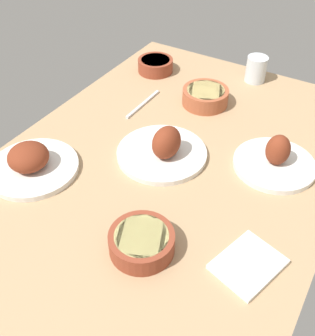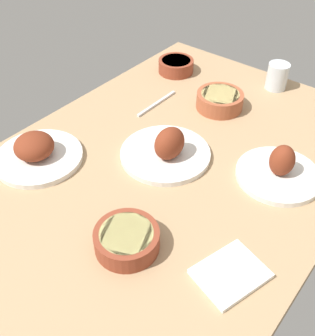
% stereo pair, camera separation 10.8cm
% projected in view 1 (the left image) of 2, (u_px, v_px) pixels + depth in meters
% --- Properties ---
extents(dining_table, '(1.40, 0.90, 0.04)m').
position_uv_depth(dining_table, '(157.00, 179.00, 1.11)').
color(dining_table, tan).
rests_on(dining_table, ground).
extents(plate_far_side, '(0.26, 0.26, 0.10)m').
position_uv_depth(plate_far_side, '(164.00, 149.00, 1.13)').
color(plate_far_side, silver).
rests_on(plate_far_side, dining_table).
extents(plate_near_viewer, '(0.23, 0.23, 0.10)m').
position_uv_depth(plate_near_viewer, '(275.00, 160.00, 1.10)').
color(plate_near_viewer, silver).
rests_on(plate_near_viewer, dining_table).
extents(plate_center_main, '(0.25, 0.25, 0.08)m').
position_uv_depth(plate_center_main, '(31.00, 163.00, 1.09)').
color(plate_center_main, silver).
rests_on(plate_center_main, dining_table).
extents(bowl_onions, '(0.13, 0.13, 0.05)m').
position_uv_depth(bowl_onions, '(155.00, 65.00, 1.51)').
color(bowl_onions, brown).
rests_on(bowl_onions, dining_table).
extents(bowl_potatoes, '(0.15, 0.15, 0.05)m').
position_uv_depth(bowl_potatoes, '(142.00, 242.00, 0.89)').
color(bowl_potatoes, brown).
rests_on(bowl_potatoes, dining_table).
extents(bowl_pasta, '(0.15, 0.15, 0.05)m').
position_uv_depth(bowl_pasta, '(205.00, 96.00, 1.34)').
color(bowl_pasta, '#A35133').
rests_on(bowl_pasta, dining_table).
extents(water_tumbler, '(0.07, 0.07, 0.09)m').
position_uv_depth(water_tumbler, '(256.00, 69.00, 1.44)').
color(water_tumbler, silver).
rests_on(water_tumbler, dining_table).
extents(folded_napkin, '(0.17, 0.15, 0.01)m').
position_uv_depth(folded_napkin, '(248.00, 264.00, 0.87)').
color(folded_napkin, white).
rests_on(folded_napkin, dining_table).
extents(fork_loose, '(0.19, 0.01, 0.01)m').
position_uv_depth(fork_loose, '(143.00, 104.00, 1.35)').
color(fork_loose, silver).
rests_on(fork_loose, dining_table).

